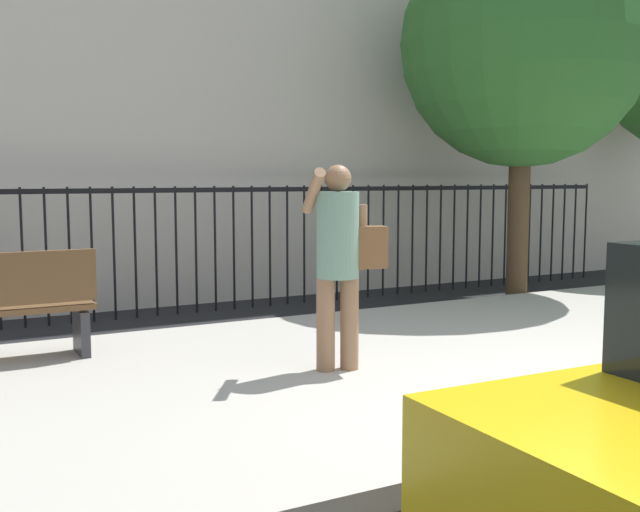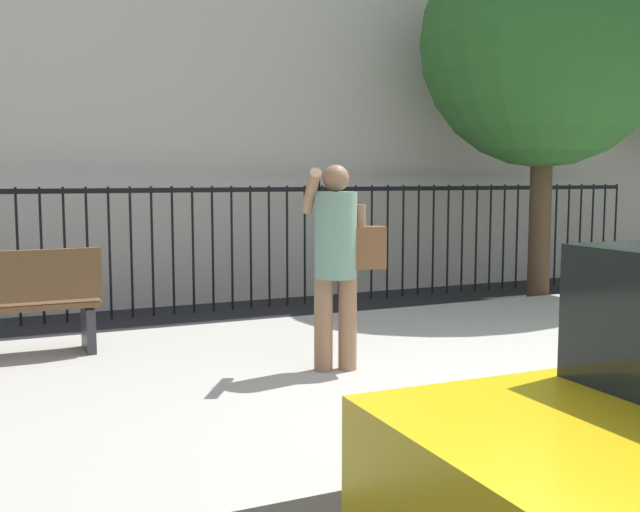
# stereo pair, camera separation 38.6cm
# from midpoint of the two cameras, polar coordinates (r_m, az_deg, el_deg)

# --- Properties ---
(ground_plane) EXTENTS (60.00, 60.00, 0.00)m
(ground_plane) POSITION_cam_midpoint_polar(r_m,az_deg,el_deg) (5.16, 24.87, -13.85)
(ground_plane) COLOR black
(sidewalk) EXTENTS (28.00, 4.40, 0.15)m
(sidewalk) POSITION_cam_midpoint_polar(r_m,az_deg,el_deg) (6.70, 10.31, -8.15)
(sidewalk) COLOR #B2ADA3
(sidewalk) RESTS_ON ground
(iron_fence) EXTENTS (12.03, 0.04, 1.60)m
(iron_fence) POSITION_cam_midpoint_polar(r_m,az_deg,el_deg) (9.78, -2.11, 2.03)
(iron_fence) COLOR black
(iron_fence) RESTS_ON ground
(pedestrian_on_phone) EXTENTS (0.70, 0.50, 1.66)m
(pedestrian_on_phone) POSITION_cam_midpoint_polar(r_m,az_deg,el_deg) (5.94, 3.33, 0.29)
(pedestrian_on_phone) COLOR #936B4C
(pedestrian_on_phone) RESTS_ON sidewalk
(street_bench) EXTENTS (1.60, 0.45, 0.95)m
(street_bench) POSITION_cam_midpoint_polar(r_m,az_deg,el_deg) (6.78, -21.68, -3.34)
(street_bench) COLOR brown
(street_bench) RESTS_ON sidewalk
(street_tree_far) EXTENTS (3.28, 3.28, 5.12)m
(street_tree_far) POSITION_cam_midpoint_polar(r_m,az_deg,el_deg) (10.60, 17.97, 15.31)
(street_tree_far) COLOR #4C3823
(street_tree_far) RESTS_ON ground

